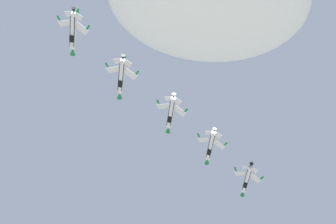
# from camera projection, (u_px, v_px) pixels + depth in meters

# --- Properties ---
(fighter_jet_lead) EXTENTS (10.17, 15.92, 4.82)m
(fighter_jet_lead) POSITION_uv_depth(u_px,v_px,m) (247.00, 180.00, 210.50)
(fighter_jet_lead) COLOR silver
(fighter_jet_left_wing) EXTENTS (10.22, 15.92, 4.75)m
(fighter_jet_left_wing) POSITION_uv_depth(u_px,v_px,m) (211.00, 146.00, 202.79)
(fighter_jet_left_wing) COLOR silver
(fighter_jet_right_wing) EXTENTS (10.23, 15.92, 4.74)m
(fighter_jet_right_wing) POSITION_uv_depth(u_px,v_px,m) (171.00, 113.00, 193.63)
(fighter_jet_right_wing) COLOR silver
(fighter_jet_left_outer) EXTENTS (10.40, 15.92, 4.49)m
(fighter_jet_left_outer) POSITION_uv_depth(u_px,v_px,m) (121.00, 77.00, 181.11)
(fighter_jet_left_outer) COLOR silver
(fighter_jet_right_outer) EXTENTS (10.08, 15.92, 4.92)m
(fighter_jet_right_outer) POSITION_uv_depth(u_px,v_px,m) (73.00, 32.00, 175.49)
(fighter_jet_right_outer) COLOR silver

